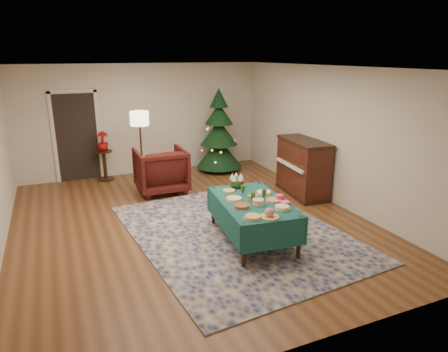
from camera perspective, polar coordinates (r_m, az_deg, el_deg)
name	(u,v)px	position (r m, az deg, el deg)	size (l,w,h in m)	color
room_shell	(189,149)	(6.87, -5.09, 3.84)	(7.00, 7.00, 7.00)	#593319
doorway	(77,135)	(10.01, -20.30, 5.55)	(1.08, 0.04, 2.16)	black
rug	(236,232)	(6.85, 1.69, -8.02)	(3.20, 4.20, 0.02)	navy
buffet_table	(252,209)	(6.40, 4.08, -4.66)	(1.22, 1.86, 0.68)	black
platter_0	(253,217)	(5.68, 4.14, -5.87)	(0.27, 0.27, 0.04)	silver
platter_1	(269,214)	(5.71, 6.52, -5.37)	(0.29, 0.29, 0.15)	silver
platter_2	(282,208)	(6.04, 8.27, -4.52)	(0.25, 0.25, 0.06)	silver
platter_3	(242,206)	(6.05, 2.56, -4.34)	(0.27, 0.27, 0.05)	silver
platter_4	(258,202)	(6.16, 4.91, -3.76)	(0.20, 0.20, 0.09)	silver
platter_5	(274,200)	(6.35, 7.10, -3.46)	(0.28, 0.28, 0.04)	silver
platter_6	(234,199)	(6.34, 1.43, -3.32)	(0.29, 0.29, 0.05)	silver
platter_7	(253,197)	(6.41, 4.18, -3.04)	(0.22, 0.22, 0.07)	silver
platter_8	(264,193)	(6.68, 5.71, -2.37)	(0.27, 0.27, 0.04)	silver
platter_9	(229,191)	(6.71, 0.70, -2.16)	(0.24, 0.24, 0.04)	silver
goblet_0	(243,190)	(6.58, 2.73, -1.96)	(0.07, 0.07, 0.16)	#2D471E
goblet_1	(264,194)	(6.42, 5.74, -2.53)	(0.07, 0.07, 0.16)	#2D471E
goblet_2	(253,197)	(6.25, 4.16, -3.04)	(0.07, 0.07, 0.16)	#2D471E
napkin_stack	(285,203)	(6.27, 8.68, -3.77)	(0.14, 0.14, 0.04)	#EF4283
gift_box	(279,198)	(6.39, 7.91, -3.07)	(0.11, 0.11, 0.09)	#E33F8B
centerpiece	(237,181)	(6.91, 1.84, -0.72)	(0.25, 0.25, 0.28)	#1E4C1E
armchair	(161,168)	(8.77, -9.01, 1.11)	(1.04, 0.97, 1.07)	#3F110D
floor_lamp	(140,123)	(9.08, -11.96, 7.42)	(0.41, 0.41, 1.71)	#A57F3F
side_table	(105,166)	(9.94, -16.66, 1.40)	(0.40, 0.40, 0.72)	black
potted_plant	(103,145)	(9.83, -16.90, 4.20)	(0.26, 0.46, 0.26)	#A70D0B
christmas_tree	(219,134)	(10.22, -0.73, 5.98)	(1.45, 1.45, 2.11)	black
piano	(303,168)	(8.65, 11.16, 1.12)	(0.77, 1.43, 1.20)	black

